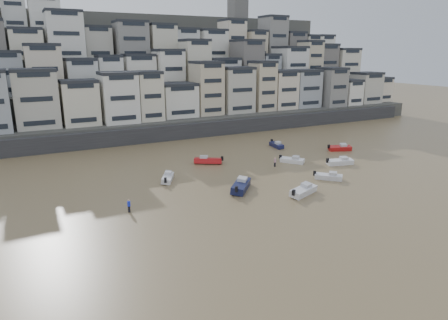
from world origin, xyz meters
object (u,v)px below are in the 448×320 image
boat_c (241,184)px  boat_i (277,144)px  boat_e (292,159)px  boat_b (329,176)px  boat_f (168,177)px  boat_g (340,147)px  person_pink (275,162)px  boat_a (303,190)px  person_blue (129,206)px  boat_h (208,159)px  boat_d (340,161)px

boat_c → boat_i: bearing=-3.4°
boat_e → boat_b: bearing=-41.7°
boat_i → boat_f: (-28.76, -11.22, -0.00)m
boat_f → boat_e: size_ratio=1.04×
boat_g → person_pink: 19.22m
boat_i → person_pink: bearing=-27.2°
boat_i → boat_e: 12.60m
boat_b → boat_g: boat_g is taller
person_pink → boat_g: bearing=11.1°
boat_i → person_pink: size_ratio=2.86×
boat_a → boat_c: (-7.01, 5.95, 0.12)m
person_blue → boat_b: bearing=-2.5°
boat_h → person_pink: size_ratio=3.20×
boat_c → boat_g: bearing=-27.3°
boat_f → boat_h: 11.94m
boat_i → boat_g: bearing=57.6°
boat_h → boat_f: bearing=63.6°
boat_g → boat_a: bearing=-123.3°
boat_a → person_blue: size_ratio=3.25×
boat_b → boat_h: (-13.25, 17.67, 0.12)m
boat_c → boat_f: bearing=84.1°
boat_a → boat_h: 22.03m
boat_d → boat_a: 18.57m
boat_b → boat_a: bearing=-109.7°
boat_i → boat_h: boat_h is taller
person_pink → boat_b: bearing=-71.1°
boat_f → boat_e: (24.17, -0.51, -0.02)m
boat_b → boat_f: bearing=-160.5°
boat_d → boat_i: (-2.47, 16.72, -0.05)m
boat_g → person_blue: bearing=-145.5°
boat_g → boat_b: bearing=-118.2°
boat_d → boat_b: boat_d is taller
boat_a → boat_b: size_ratio=1.20×
boat_i → boat_c: (-20.46, -20.33, 0.21)m
boat_i → person_blue: person_blue is taller
person_pink → boat_e: bearing=8.2°
boat_h → person_pink: bearing=174.0°
boat_f → boat_g: (38.73, 2.57, 0.03)m
boat_d → boat_c: size_ratio=0.81×
boat_d → boat_g: (7.51, 8.08, -0.02)m
boat_d → person_blue: 40.24m
boat_i → boat_c: size_ratio=0.76×
boat_f → boat_c: boat_c is taller
boat_f → boat_a: bearing=-106.9°
boat_a → person_pink: person_pink is taller
boat_b → boat_g: size_ratio=0.91×
person_blue → boat_f: bearing=48.5°
boat_f → person_pink: person_pink is taller
boat_a → boat_b: 8.88m
boat_a → boat_c: boat_c is taller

